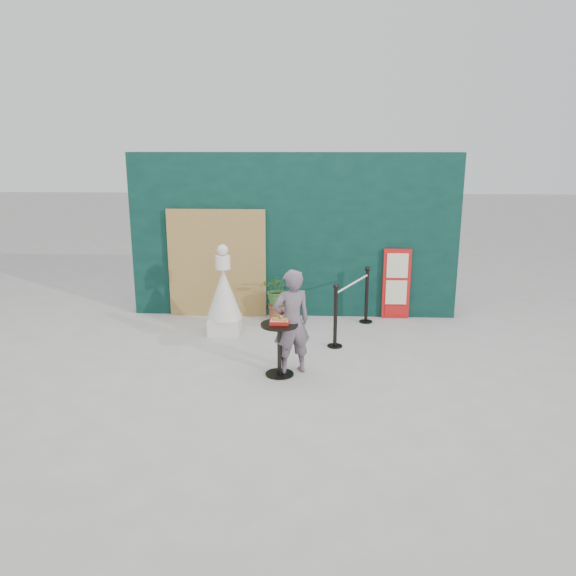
# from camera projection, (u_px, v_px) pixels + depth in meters

# --- Properties ---
(ground) EXTENTS (60.00, 60.00, 0.00)m
(ground) POSITION_uv_depth(u_px,v_px,m) (284.00, 380.00, 7.67)
(ground) COLOR #ADAAA5
(ground) RESTS_ON ground
(back_wall) EXTENTS (6.00, 0.30, 3.00)m
(back_wall) POSITION_uv_depth(u_px,v_px,m) (293.00, 236.00, 10.35)
(back_wall) COLOR black
(back_wall) RESTS_ON ground
(bamboo_fence) EXTENTS (1.80, 0.08, 2.00)m
(bamboo_fence) POSITION_uv_depth(u_px,v_px,m) (217.00, 264.00, 10.34)
(bamboo_fence) COLOR tan
(bamboo_fence) RESTS_ON ground
(woman) EXTENTS (0.64, 0.55, 1.49)m
(woman) POSITION_uv_depth(u_px,v_px,m) (292.00, 322.00, 7.77)
(woman) COLOR slate
(woman) RESTS_ON ground
(menu_board) EXTENTS (0.50, 0.07, 1.30)m
(menu_board) POSITION_uv_depth(u_px,v_px,m) (396.00, 284.00, 10.27)
(menu_board) COLOR red
(menu_board) RESTS_ON ground
(statue) EXTENTS (0.60, 0.60, 1.54)m
(statue) POSITION_uv_depth(u_px,v_px,m) (224.00, 298.00, 9.44)
(statue) COLOR silver
(statue) RESTS_ON ground
(cafe_table) EXTENTS (0.52, 0.52, 0.75)m
(cafe_table) POSITION_uv_depth(u_px,v_px,m) (279.00, 341.00, 7.75)
(cafe_table) COLOR black
(cafe_table) RESTS_ON ground
(food_basket) EXTENTS (0.26, 0.19, 0.11)m
(food_basket) POSITION_uv_depth(u_px,v_px,m) (279.00, 321.00, 7.68)
(food_basket) COLOR red
(food_basket) RESTS_ON cafe_table
(planter) EXTENTS (0.53, 0.46, 0.90)m
(planter) POSITION_uv_depth(u_px,v_px,m) (278.00, 294.00, 10.10)
(planter) COLOR #955330
(planter) RESTS_ON ground
(stanchion_barrier) EXTENTS (0.84, 1.54, 1.03)m
(stanchion_barrier) POSITION_uv_depth(u_px,v_px,m) (352.00, 306.00, 9.45)
(stanchion_barrier) COLOR black
(stanchion_barrier) RESTS_ON ground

